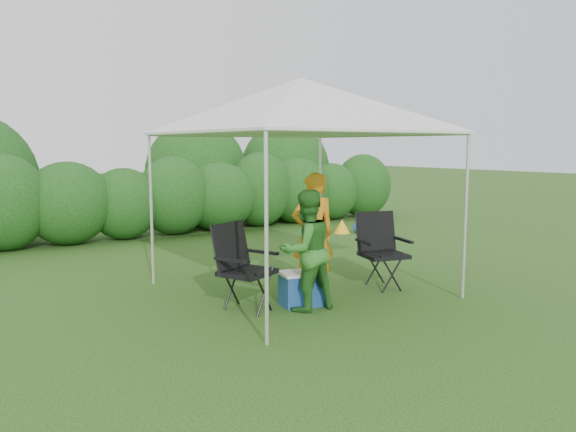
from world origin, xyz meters
TOP-DOWN VIEW (x-y plane):
  - ground at (0.00, 0.00)m, footprint 70.00×70.00m
  - hedge at (0.03, 6.00)m, footprint 13.84×1.53m
  - canopy at (0.00, 0.50)m, footprint 3.10×3.10m
  - chair_right at (1.06, 0.06)m, footprint 0.75×0.71m
  - chair_left at (-1.10, 0.21)m, footprint 0.79×0.76m
  - man at (0.03, 0.26)m, footprint 0.67×0.52m
  - woman at (-0.47, -0.26)m, footprint 0.72×0.57m
  - cooler at (-0.41, -0.08)m, footprint 0.57×0.47m
  - bottle at (-0.35, -0.12)m, footprint 0.07×0.07m
  - lawn_toy at (3.81, 3.98)m, footprint 0.62×0.52m

SIDE VIEW (x-z plane):
  - ground at x=0.00m, z-range 0.00..0.00m
  - lawn_toy at x=3.81m, z-range -0.01..0.30m
  - cooler at x=-0.41m, z-range 0.00..0.42m
  - bottle at x=-0.35m, z-range 0.42..0.70m
  - chair_right at x=1.06m, z-range 0.07..1.10m
  - chair_left at x=-1.10m, z-range 0.07..1.11m
  - woman at x=-0.47m, z-range 0.00..1.44m
  - man at x=0.03m, z-range 0.00..1.61m
  - hedge at x=0.03m, z-range -0.07..1.73m
  - canopy at x=0.00m, z-range 1.05..3.88m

